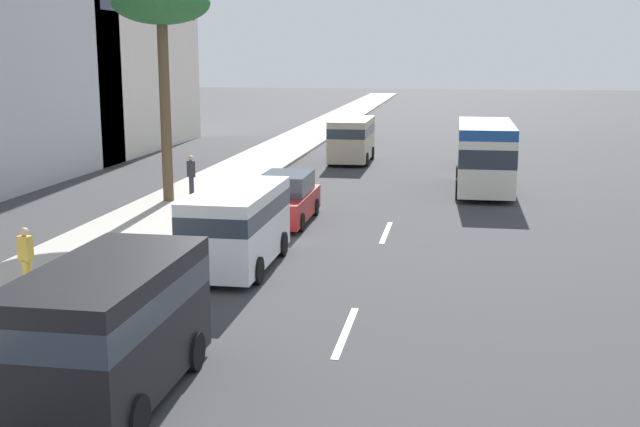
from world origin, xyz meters
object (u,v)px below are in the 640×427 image
Objects in this scene: car_sixth at (480,151)px; pedestrian_by_tree at (26,257)px; pedestrian_near_lamp at (191,174)px; minibus_third at (485,154)px; van_lead at (109,322)px; van_fourth at (352,138)px; car_fifth at (286,200)px; palm_tree at (161,8)px; van_second at (237,223)px.

car_sixth is 27.53m from pedestrian_by_tree.
pedestrian_near_lamp is 12.96m from pedestrian_by_tree.
pedestrian_near_lamp is at bearing 109.99° from minibus_third.
van_lead is 30.91m from car_sixth.
van_fourth is 2.82× the size of pedestrian_near_lamp.
car_fifth reaches higher than car_sixth.
car_fifth is 16.94m from car_sixth.
van_fourth is 6.87m from car_sixth.
minibus_third is at bearing 136.83° from car_fifth.
palm_tree is (17.24, 5.39, 6.17)m from van_lead.
minibus_third is 10.74m from van_fourth.
palm_tree is at bearing -162.65° from van_lead.
van_lead is 8.57m from van_second.
van_second reaches higher than car_fifth.
van_second is 3.10× the size of pedestrian_by_tree.
van_lead is 0.94× the size of van_second.
car_sixth is at bearing -43.79° from palm_tree.
van_second is 10.50m from pedestrian_near_lamp.
pedestrian_by_tree is (-25.49, 4.59, -0.34)m from van_fourth.
van_lead is at bearing 0.47° from car_fifth.
minibus_third is 20.66m from pedestrian_by_tree.
van_lead is at bearing 162.65° from minibus_third.
car_fifth is 2.59× the size of pedestrian_near_lamp.
van_lead is 0.55× the size of palm_tree.
minibus_third is at bearing -67.82° from palm_tree.
pedestrian_near_lamp is 6.51m from palm_tree.
palm_tree reaches higher than pedestrian_near_lamp.
van_second is at bearing -19.41° from pedestrian_near_lamp.
van_fourth is at bearing 113.79° from pedestrian_near_lamp.
minibus_third reaches higher than pedestrian_by_tree.
van_second is 0.74× the size of minibus_third.
pedestrian_by_tree is (-3.50, 4.32, -0.26)m from van_second.
van_lead and van_fourth have the same top height.
van_fourth is at bearing 93.43° from pedestrian_by_tree.
car_sixth is (30.11, -6.96, -0.56)m from van_lead.
minibus_third is 1.50× the size of car_fifth.
van_second is 1.11× the size of car_fifth.
palm_tree reaches higher than car_sixth.
van_fourth reaches higher than pedestrian_near_lamp.
van_second is at bearing 52.64° from pedestrian_by_tree.
van_second is at bearing -179.03° from van_lead.
palm_tree is at bearing -22.48° from van_fourth.
car_fifth is 10.59m from pedestrian_by_tree.
palm_tree is at bearing -115.50° from car_fifth.
pedestrian_near_lamp is (9.46, 4.56, -0.18)m from van_second.
pedestrian_by_tree is at bearing -24.24° from car_fifth.
van_second is 15.44m from minibus_third.
minibus_third reaches higher than van_second.
van_fourth is 0.57× the size of palm_tree.
minibus_third is 0.79× the size of palm_tree.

